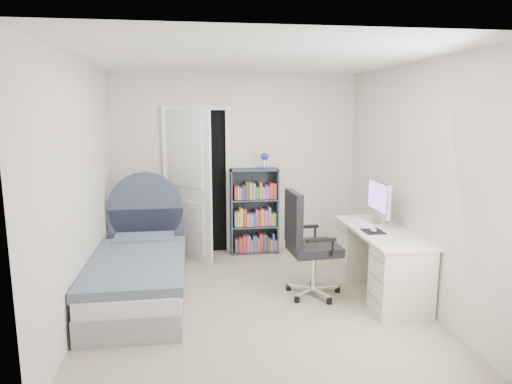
{
  "coord_description": "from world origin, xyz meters",
  "views": [
    {
      "loc": [
        -0.62,
        -4.55,
        2.01
      ],
      "look_at": [
        0.08,
        0.38,
        1.1
      ],
      "focal_mm": 32.0,
      "sensor_mm": 36.0,
      "label": 1
    }
  ],
  "objects": [
    {
      "name": "room_shell",
      "position": [
        0.0,
        0.0,
        1.25
      ],
      "size": [
        3.5,
        3.7,
        2.6
      ],
      "color": "gray",
      "rests_on": "ground"
    },
    {
      "name": "door",
      "position": [
        -0.63,
        1.59,
        1.03
      ],
      "size": [
        0.92,
        0.61,
        2.06
      ],
      "color": "black",
      "rests_on": "ground"
    },
    {
      "name": "bed",
      "position": [
        -1.21,
        0.25,
        0.28
      ],
      "size": [
        0.97,
        2.02,
        1.25
      ],
      "color": "gray",
      "rests_on": "ground"
    },
    {
      "name": "nightstand",
      "position": [
        -1.38,
        1.52,
        0.42
      ],
      "size": [
        0.43,
        0.43,
        0.63
      ],
      "color": "tan",
      "rests_on": "ground"
    },
    {
      "name": "floor_lamp",
      "position": [
        -0.77,
        1.7,
        0.51
      ],
      "size": [
        0.18,
        0.18,
        1.24
      ],
      "color": "silver",
      "rests_on": "ground"
    },
    {
      "name": "bookcase",
      "position": [
        0.24,
        1.65,
        0.54
      ],
      "size": [
        0.67,
        0.29,
        1.42
      ],
      "color": "#363F49",
      "rests_on": "ground"
    },
    {
      "name": "desk",
      "position": [
        1.41,
        0.01,
        0.39
      ],
      "size": [
        0.59,
        1.48,
        1.21
      ],
      "color": "beige",
      "rests_on": "ground"
    },
    {
      "name": "office_chair",
      "position": [
        0.57,
        0.05,
        0.64
      ],
      "size": [
        0.6,
        0.62,
        1.16
      ],
      "color": "silver",
      "rests_on": "ground"
    }
  ]
}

